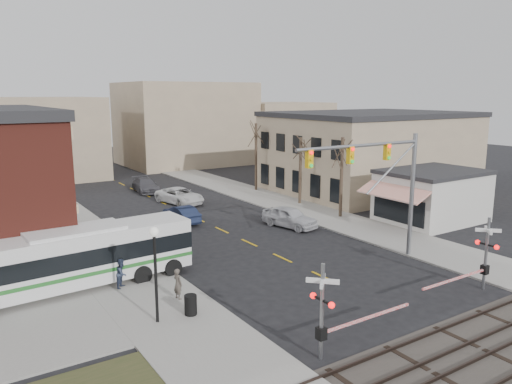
% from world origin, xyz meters
% --- Properties ---
extents(ground, '(160.00, 160.00, 0.00)m').
position_xyz_m(ground, '(0.00, 0.00, 0.00)').
color(ground, black).
rests_on(ground, ground).
extents(sidewalk_west, '(5.00, 60.00, 0.12)m').
position_xyz_m(sidewalk_west, '(-9.50, 20.00, 0.06)').
color(sidewalk_west, gray).
rests_on(sidewalk_west, ground).
extents(sidewalk_east, '(5.00, 60.00, 0.12)m').
position_xyz_m(sidewalk_east, '(9.50, 20.00, 0.06)').
color(sidewalk_east, gray).
rests_on(sidewalk_east, ground).
extents(ballast_strip, '(160.00, 5.00, 0.06)m').
position_xyz_m(ballast_strip, '(0.00, -8.00, 0.03)').
color(ballast_strip, '#332D28').
rests_on(ballast_strip, ground).
extents(rail_tracks, '(160.00, 3.91, 0.14)m').
position_xyz_m(rail_tracks, '(0.00, -8.00, 0.12)').
color(rail_tracks, '#2D231E').
rests_on(rail_tracks, ground).
extents(tan_building, '(20.30, 15.30, 8.50)m').
position_xyz_m(tan_building, '(22.00, 20.00, 4.26)').
color(tan_building, gray).
rests_on(tan_building, ground).
extents(awning_shop, '(9.74, 6.20, 4.30)m').
position_xyz_m(awning_shop, '(15.97, 7.00, 2.16)').
color(awning_shop, beige).
rests_on(awning_shop, ground).
extents(tree_east_a, '(0.28, 0.28, 6.75)m').
position_xyz_m(tree_east_a, '(10.50, 12.00, 3.50)').
color(tree_east_a, '#382B21').
rests_on(tree_east_a, sidewalk_east).
extents(tree_east_b, '(0.28, 0.28, 6.30)m').
position_xyz_m(tree_east_b, '(10.80, 18.00, 3.27)').
color(tree_east_b, '#382B21').
rests_on(tree_east_b, sidewalk_east).
extents(tree_east_c, '(0.28, 0.28, 7.20)m').
position_xyz_m(tree_east_c, '(11.00, 26.00, 3.72)').
color(tree_east_c, '#382B21').
rests_on(tree_east_c, sidewalk_east).
extents(transit_bus, '(12.70, 3.53, 3.23)m').
position_xyz_m(transit_bus, '(-12.33, 7.84, 1.82)').
color(transit_bus, silver).
rests_on(transit_bus, ground).
extents(traffic_signal_mast, '(9.55, 0.30, 8.00)m').
position_xyz_m(traffic_signal_mast, '(4.55, 1.90, 5.72)').
color(traffic_signal_mast, gray).
rests_on(traffic_signal_mast, ground).
extents(rr_crossing_west, '(5.60, 1.36, 4.00)m').
position_xyz_m(rr_crossing_west, '(-5.62, -4.91, 1.97)').
color(rr_crossing_west, gray).
rests_on(rr_crossing_west, ground).
extents(rr_crossing_east, '(5.60, 1.36, 4.00)m').
position_xyz_m(rr_crossing_east, '(5.71, -4.13, 1.97)').
color(rr_crossing_east, gray).
rests_on(rr_crossing_east, ground).
extents(street_lamp, '(0.44, 0.44, 4.50)m').
position_xyz_m(street_lamp, '(-10.35, 1.56, 3.32)').
color(street_lamp, black).
rests_on(street_lamp, sidewalk_west).
extents(trash_bin, '(0.60, 0.60, 0.97)m').
position_xyz_m(trash_bin, '(-8.72, 1.42, 0.60)').
color(trash_bin, black).
rests_on(trash_bin, sidewalk_west).
extents(car_a, '(2.99, 5.10, 1.63)m').
position_xyz_m(car_a, '(5.00, 11.90, 0.82)').
color(car_a, '#B8B9BE').
rests_on(car_a, ground).
extents(car_b, '(1.61, 4.36, 1.42)m').
position_xyz_m(car_b, '(-1.59, 17.92, 0.71)').
color(car_b, '#17203A').
rests_on(car_b, ground).
extents(car_c, '(3.62, 5.85, 1.51)m').
position_xyz_m(car_c, '(1.32, 24.62, 0.76)').
color(car_c, silver).
rests_on(car_c, ground).
extents(car_d, '(2.62, 5.30, 1.48)m').
position_xyz_m(car_d, '(0.64, 31.91, 0.74)').
color(car_d, '#47464C').
rests_on(car_d, ground).
extents(pedestrian_near, '(0.48, 0.64, 1.61)m').
position_xyz_m(pedestrian_near, '(-8.45, 3.46, 0.92)').
color(pedestrian_near, '#4F473F').
rests_on(pedestrian_near, sidewalk_west).
extents(pedestrian_far, '(0.98, 0.98, 1.61)m').
position_xyz_m(pedestrian_far, '(-10.34, 6.52, 0.92)').
color(pedestrian_far, '#2C364D').
rests_on(pedestrian_far, sidewalk_west).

